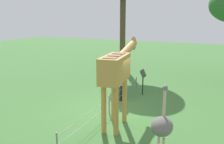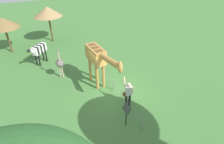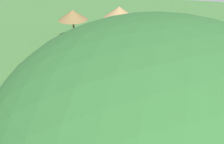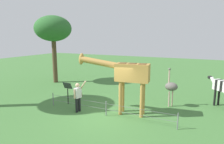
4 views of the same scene
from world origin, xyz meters
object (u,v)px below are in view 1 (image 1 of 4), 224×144
(giraffe, at_px, (118,69))
(info_sign, at_px, (143,77))
(ostrich, at_px, (162,126))
(visitor, at_px, (120,82))

(giraffe, relative_size, info_sign, 2.97)
(giraffe, bearing_deg, ostrich, -132.90)
(visitor, distance_m, ostrich, 5.27)
(giraffe, height_order, info_sign, giraffe)
(visitor, relative_size, info_sign, 1.32)
(visitor, bearing_deg, info_sign, -30.34)
(info_sign, bearing_deg, ostrich, -158.12)
(info_sign, bearing_deg, visitor, 149.66)
(visitor, height_order, info_sign, visitor)
(ostrich, xyz_separation_m, info_sign, (5.60, 2.25, -0.23))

